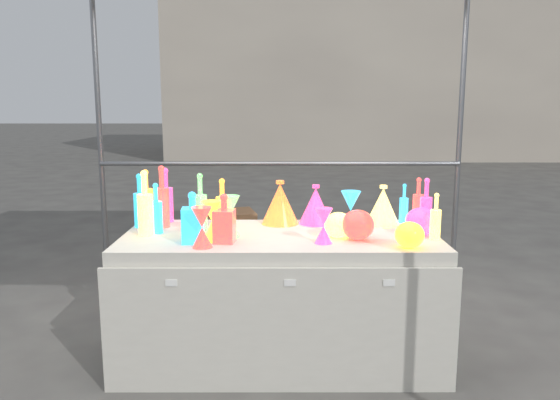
{
  "coord_description": "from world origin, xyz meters",
  "views": [
    {
      "loc": [
        -0.0,
        -3.06,
        1.49
      ],
      "look_at": [
        0.0,
        0.0,
        0.95
      ],
      "focal_mm": 35.0,
      "sensor_mm": 36.0,
      "label": 1
    }
  ],
  "objects_px": {
    "display_table": "(280,297)",
    "cardboard_box_closed": "(226,232)",
    "globe_0": "(410,236)",
    "bottle_0": "(146,196)",
    "hourglass_0": "(202,227)"
  },
  "relations": [
    {
      "from": "cardboard_box_closed",
      "to": "globe_0",
      "type": "xyz_separation_m",
      "value": [
        1.22,
        -2.66,
        0.6
      ]
    },
    {
      "from": "display_table",
      "to": "bottle_0",
      "type": "height_order",
      "value": "bottle_0"
    },
    {
      "from": "hourglass_0",
      "to": "bottle_0",
      "type": "bearing_deg",
      "value": 124.49
    },
    {
      "from": "display_table",
      "to": "hourglass_0",
      "type": "relative_size",
      "value": 8.56
    },
    {
      "from": "cardboard_box_closed",
      "to": "bottle_0",
      "type": "xyz_separation_m",
      "value": [
        -0.3,
        -2.01,
        0.71
      ]
    },
    {
      "from": "hourglass_0",
      "to": "cardboard_box_closed",
      "type": "bearing_deg",
      "value": 93.09
    },
    {
      "from": "bottle_0",
      "to": "globe_0",
      "type": "distance_m",
      "value": 1.66
    },
    {
      "from": "display_table",
      "to": "cardboard_box_closed",
      "type": "bearing_deg",
      "value": 103.08
    },
    {
      "from": "bottle_0",
      "to": "globe_0",
      "type": "relative_size",
      "value": 2.17
    },
    {
      "from": "globe_0",
      "to": "cardboard_box_closed",
      "type": "bearing_deg",
      "value": 114.69
    },
    {
      "from": "display_table",
      "to": "bottle_0",
      "type": "distance_m",
      "value": 1.07
    },
    {
      "from": "cardboard_box_closed",
      "to": "bottle_0",
      "type": "bearing_deg",
      "value": -112.44
    },
    {
      "from": "cardboard_box_closed",
      "to": "bottle_0",
      "type": "relative_size",
      "value": 1.72
    },
    {
      "from": "bottle_0",
      "to": "hourglass_0",
      "type": "xyz_separation_m",
      "value": [
        0.44,
        -0.65,
        -0.06
      ]
    },
    {
      "from": "cardboard_box_closed",
      "to": "hourglass_0",
      "type": "xyz_separation_m",
      "value": [
        0.14,
        -2.65,
        0.65
      ]
    }
  ]
}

